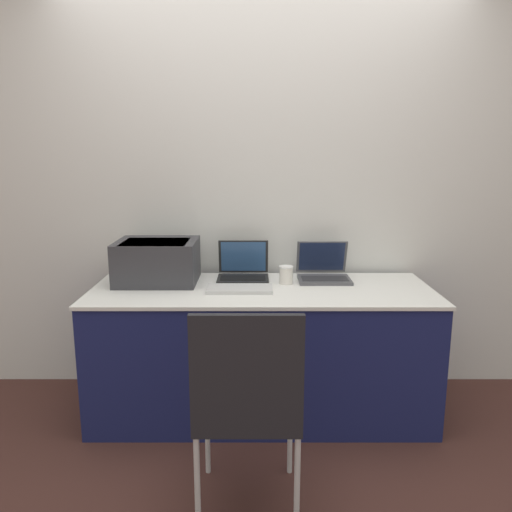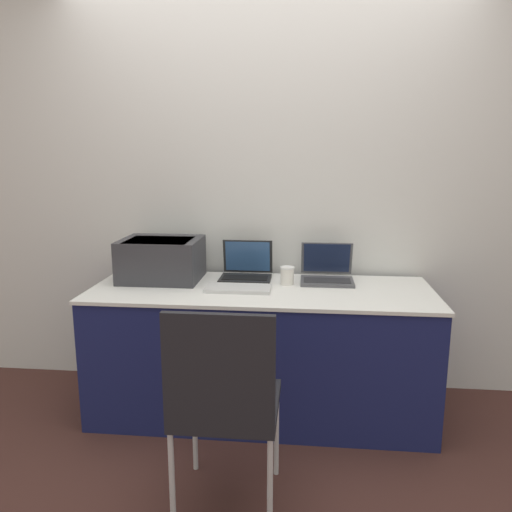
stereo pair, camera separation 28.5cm
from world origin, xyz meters
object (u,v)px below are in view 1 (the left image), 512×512
at_px(laptop_right, 323,271).
at_px(chair, 247,397).
at_px(laptop_left, 243,271).
at_px(coffee_cup, 286,275).
at_px(printer, 157,260).
at_px(external_keyboard, 240,289).

bearing_deg(laptop_right, chair, -112.15).
xyz_separation_m(laptop_left, coffee_cup, (0.26, -0.12, 0.00)).
xyz_separation_m(printer, laptop_right, (1.00, 0.07, -0.09)).
height_order(laptop_right, coffee_cup, laptop_right).
bearing_deg(laptop_right, coffee_cup, -155.11).
height_order(laptop_right, chair, laptop_right).
height_order(printer, external_keyboard, printer).
xyz_separation_m(laptop_right, external_keyboard, (-0.50, -0.26, -0.04)).
xyz_separation_m(coffee_cup, chair, (-0.21, -0.99, -0.27)).
relative_size(printer, chair, 0.50).
height_order(coffee_cup, chair, chair).
xyz_separation_m(laptop_left, laptop_right, (0.49, -0.01, -0.00)).
bearing_deg(laptop_left, external_keyboard, -92.90).
height_order(laptop_left, chair, laptop_left).
xyz_separation_m(printer, coffee_cup, (0.76, -0.04, -0.08)).
bearing_deg(printer, laptop_left, 8.80).
xyz_separation_m(printer, laptop_left, (0.51, 0.08, -0.08)).
height_order(laptop_right, external_keyboard, laptop_right).
distance_m(laptop_left, external_keyboard, 0.27).
xyz_separation_m(external_keyboard, coffee_cup, (0.27, 0.15, 0.04)).
height_order(external_keyboard, chair, chair).
bearing_deg(laptop_left, chair, -87.71).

